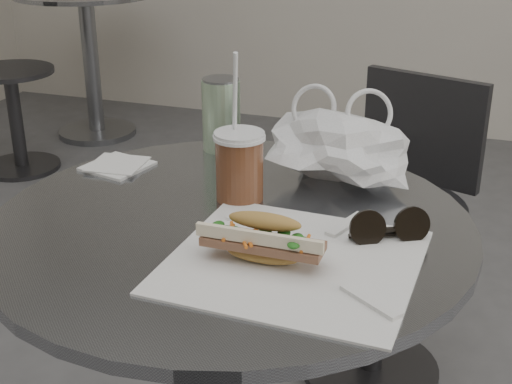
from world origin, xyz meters
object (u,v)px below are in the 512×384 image
(sunglasses, at_px, (389,229))
(chair_far, at_px, (386,251))
(cafe_table, at_px, (233,364))
(iced_coffee, at_px, (239,165))
(bg_chair, at_px, (5,101))
(drink_can, at_px, (221,114))
(bg_table, at_px, (90,47))
(banh_mi, at_px, (264,239))

(sunglasses, bearing_deg, chair_far, 68.93)
(cafe_table, xyz_separation_m, iced_coffee, (-0.02, 0.08, 0.33))
(bg_chair, height_order, drink_can, drink_can)
(drink_can, bearing_deg, bg_chair, 139.99)
(cafe_table, distance_m, bg_table, 2.72)
(bg_chair, bearing_deg, bg_table, 104.62)
(chair_far, xyz_separation_m, iced_coffee, (-0.17, -0.63, 0.45))
(iced_coffee, relative_size, drink_can, 1.75)
(drink_can, bearing_deg, bg_table, 127.69)
(chair_far, xyz_separation_m, drink_can, (-0.29, -0.41, 0.46))
(bg_chair, xyz_separation_m, drink_can, (1.56, -1.31, 0.48))
(chair_far, xyz_separation_m, banh_mi, (-0.06, -0.83, 0.42))
(chair_far, height_order, banh_mi, banh_mi)
(chair_far, distance_m, drink_can, 0.68)
(cafe_table, bearing_deg, drink_can, 113.77)
(bg_table, xyz_separation_m, drink_can, (1.47, -1.90, 0.35))
(cafe_table, distance_m, drink_can, 0.48)
(banh_mi, height_order, iced_coffee, iced_coffee)
(bg_table, height_order, banh_mi, banh_mi)
(cafe_table, relative_size, bg_chair, 1.03)
(cafe_table, height_order, chair_far, chair_far)
(bg_table, xyz_separation_m, banh_mi, (1.69, -2.31, 0.31))
(cafe_table, distance_m, bg_chair, 2.34)
(sunglasses, bearing_deg, bg_table, 101.70)
(bg_chair, xyz_separation_m, sunglasses, (1.94, -1.61, 0.43))
(chair_far, xyz_separation_m, bg_chair, (-1.85, 0.90, -0.02))
(banh_mi, distance_m, iced_coffee, 0.23)
(drink_can, bearing_deg, cafe_table, -66.23)
(iced_coffee, xyz_separation_m, drink_can, (-0.12, 0.22, 0.01))
(chair_far, height_order, sunglasses, sunglasses)
(iced_coffee, distance_m, sunglasses, 0.27)
(bg_chair, bearing_deg, banh_mi, -20.16)
(bg_table, distance_m, sunglasses, 2.88)
(sunglasses, bearing_deg, cafe_table, 152.62)
(bg_chair, relative_size, banh_mi, 3.55)
(iced_coffee, bearing_deg, bg_chair, 137.68)
(chair_far, bearing_deg, cafe_table, 96.61)
(cafe_table, xyz_separation_m, sunglasses, (0.25, 0.00, 0.30))
(chair_far, bearing_deg, bg_table, -21.42)
(iced_coffee, bearing_deg, chair_far, 74.87)
(cafe_table, xyz_separation_m, chair_far, (0.15, 0.71, -0.11))
(banh_mi, distance_m, drink_can, 0.47)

